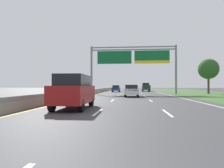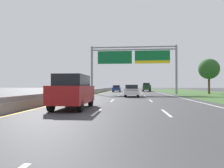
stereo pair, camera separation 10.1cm
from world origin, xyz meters
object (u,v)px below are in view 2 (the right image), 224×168
at_px(overhead_sign_gantry, 133,59).
at_px(car_red_left_lane_suv, 73,91).
at_px(car_white_centre_lane_sedan, 132,90).
at_px(car_blue_left_lane_sedan, 117,88).
at_px(car_silver_centre_lane_sedan, 131,89).
at_px(roadside_tree_mid, 209,69).
at_px(pickup_truck_darkgreen, 146,87).

bearing_deg(overhead_sign_gantry, car_red_left_lane_suv, -99.42).
xyz_separation_m(overhead_sign_gantry, car_white_centre_lane_sedan, (-0.29, -8.87, -5.22)).
height_order(car_blue_left_lane_sedan, car_silver_centre_lane_sedan, same).
relative_size(car_blue_left_lane_sedan, roadside_tree_mid, 0.71).
height_order(car_white_centre_lane_sedan, car_red_left_lane_suv, car_red_left_lane_suv).
bearing_deg(car_silver_centre_lane_sedan, roadside_tree_mid, -114.14).
bearing_deg(car_blue_left_lane_sedan, car_white_centre_lane_sedan, -171.00).
bearing_deg(pickup_truck_darkgreen, car_red_left_lane_suv, 170.91).
distance_m(car_red_left_lane_suv, car_silver_centre_lane_sedan, 32.30).
relative_size(car_blue_left_lane_sedan, car_red_left_lane_suv, 0.93).
bearing_deg(car_white_centre_lane_sedan, car_silver_centre_lane_sedan, 0.43).
bearing_deg(overhead_sign_gantry, car_silver_centre_lane_sedan, 92.33).
xyz_separation_m(pickup_truck_darkgreen, car_silver_centre_lane_sedan, (-3.88, -9.85, -0.26)).
bearing_deg(car_blue_left_lane_sedan, roadside_tree_mid, -122.61).
relative_size(overhead_sign_gantry, car_silver_centre_lane_sedan, 3.39).
bearing_deg(roadside_tree_mid, car_red_left_lane_suv, -124.10).
bearing_deg(pickup_truck_darkgreen, car_silver_centre_lane_sedan, 159.48).
height_order(pickup_truck_darkgreen, car_silver_centre_lane_sedan, pickup_truck_darkgreen).
xyz_separation_m(car_red_left_lane_suv, roadside_tree_mid, (17.31, 25.57, 3.32)).
bearing_deg(car_silver_centre_lane_sedan, pickup_truck_darkgreen, -20.23).
bearing_deg(overhead_sign_gantry, roadside_tree_mid, 8.48).
xyz_separation_m(car_white_centre_lane_sedan, car_red_left_lane_suv, (-3.63, -14.70, 0.28)).
xyz_separation_m(car_silver_centre_lane_sedan, roadside_tree_mid, (13.74, -6.53, 3.60)).
bearing_deg(car_white_centre_lane_sedan, pickup_truck_darkgreen, -7.75).
xyz_separation_m(pickup_truck_darkgreen, car_blue_left_lane_sedan, (-7.41, -5.49, -0.26)).
height_order(overhead_sign_gantry, car_white_centre_lane_sedan, overhead_sign_gantry).
bearing_deg(car_red_left_lane_suv, car_silver_centre_lane_sedan, -7.39).
relative_size(car_white_centre_lane_sedan, car_blue_left_lane_sedan, 1.00).
relative_size(pickup_truck_darkgreen, car_white_centre_lane_sedan, 1.23).
xyz_separation_m(overhead_sign_gantry, car_blue_left_lane_sedan, (-3.88, 12.89, -5.22)).
bearing_deg(overhead_sign_gantry, car_white_centre_lane_sedan, -91.84).
distance_m(pickup_truck_darkgreen, car_red_left_lane_suv, 42.60).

